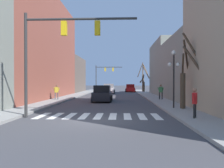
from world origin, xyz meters
TOP-DOWN VIEW (x-y plane):
  - ground_plane at (0.00, 0.00)m, footprint 240.00×240.00m
  - sidewalk_right at (5.69, 0.00)m, footprint 2.25×90.00m
  - building_row_left at (-9.82, 14.64)m, footprint 6.00×44.65m
  - building_row_right at (9.82, 9.54)m, footprint 6.00×35.51m
  - crosswalk_stripes at (-0.00, 1.58)m, footprint 7.65×2.60m
  - traffic_signal_near at (-2.38, 0.86)m, footprint 6.75×0.28m
  - traffic_signal_far at (-2.57, 38.10)m, footprint 6.10×0.28m
  - street_lamp_right_corner at (5.46, 4.92)m, footprint 0.95×0.36m
  - car_driving_away_lane at (-0.63, 11.87)m, footprint 2.12×4.38m
  - car_parked_left_mid at (3.40, 35.06)m, footprint 2.08×4.42m
  - car_parked_right_mid at (-0.84, 28.81)m, footprint 2.19×4.21m
  - pedestrian_near_right_corner at (5.48, 0.20)m, footprint 0.41×0.67m
  - pedestrian_on_right_sidewalk at (-5.93, 12.52)m, footprint 0.72×0.26m
  - pedestrian_crossing_street at (5.96, 13.07)m, footprint 0.70×0.37m
  - street_tree_right_near at (5.95, 32.34)m, footprint 1.05×2.43m
  - street_tree_right_mid at (6.32, 4.61)m, footprint 1.75×3.68m
  - street_tree_left_far at (6.15, 33.81)m, footprint 2.66×3.83m

SIDE VIEW (x-z plane):
  - ground_plane at x=0.00m, z-range 0.00..0.00m
  - crosswalk_stripes at x=0.00m, z-range 0.00..0.01m
  - sidewalk_right at x=5.69m, z-range 0.00..0.15m
  - car_parked_left_mid at x=3.40m, z-range -0.06..1.61m
  - car_driving_away_lane at x=-0.63m, z-range -0.07..1.71m
  - car_parked_right_mid at x=-0.84m, z-range -0.07..1.74m
  - pedestrian_near_right_corner at x=5.48m, z-range 0.30..1.95m
  - pedestrian_on_right_sidewalk at x=-5.93m, z-range 0.30..1.97m
  - pedestrian_crossing_street at x=5.96m, z-range 0.31..2.01m
  - street_tree_right_near at x=5.95m, z-range 0.07..3.70m
  - street_tree_right_mid at x=6.32m, z-range -0.28..5.43m
  - street_tree_left_far at x=6.15m, z-range 0.03..6.15m
  - street_lamp_right_corner at x=5.46m, z-range 1.06..5.49m
  - traffic_signal_far at x=-2.57m, z-range 1.32..7.29m
  - traffic_signal_near at x=-2.38m, z-range 1.42..7.70m
  - building_row_right at x=9.82m, z-range -1.44..12.38m
  - building_row_left at x=-9.82m, z-range -0.86..12.34m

